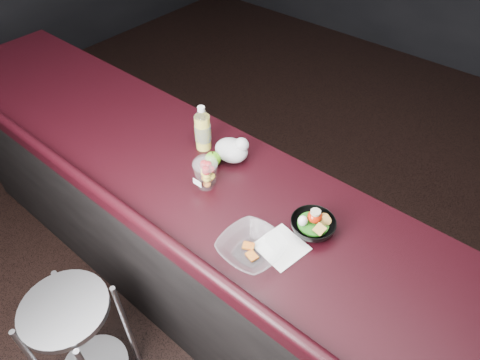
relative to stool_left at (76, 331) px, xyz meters
name	(u,v)px	position (x,y,z in m)	size (l,w,h in m)	color
ground	(200,358)	(0.30, 0.41, -0.53)	(8.00, 8.00, 0.00)	black
room_shell	(150,28)	(0.30, 0.41, 1.30)	(8.00, 8.00, 8.00)	black
counter	(235,267)	(0.30, 0.71, -0.02)	(4.06, 0.71, 1.02)	black
stool_left	(76,331)	(0.00, 0.00, 0.00)	(0.48, 0.48, 0.73)	#B2B2B7
lemonade_bottle	(203,131)	(-0.01, 0.85, 0.58)	(0.07, 0.07, 0.22)	yellow
fruit_cup	(206,172)	(0.17, 0.68, 0.56)	(0.10, 0.10, 0.15)	white
green_apple	(213,159)	(0.11, 0.79, 0.52)	(0.07, 0.07, 0.07)	#2C8C10
plastic_bag	(233,150)	(0.14, 0.88, 0.54)	(0.16, 0.13, 0.12)	silver
snack_bowl	(313,225)	(0.65, 0.75, 0.52)	(0.21, 0.21, 0.09)	black
takeout_bowl	(251,248)	(0.54, 0.52, 0.51)	(0.24, 0.24, 0.06)	silver
paper_napkin	(281,247)	(0.61, 0.61, 0.49)	(0.16, 0.16, 0.00)	white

